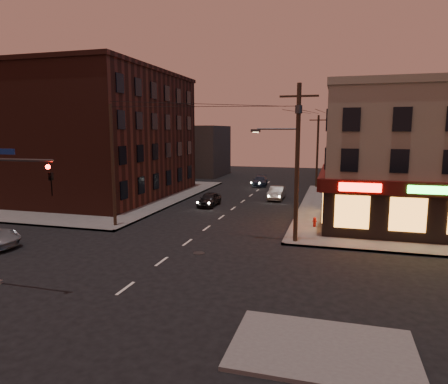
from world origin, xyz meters
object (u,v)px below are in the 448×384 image
(sedan_far, at_px, (260,181))
(fire_hydrant, at_px, (315,221))
(sedan_mid, at_px, (277,193))
(sedan_near, at_px, (209,199))

(sedan_far, distance_m, fire_hydrant, 23.55)
(sedan_mid, distance_m, fire_hydrant, 12.86)
(sedan_near, bearing_deg, sedan_far, 82.94)
(sedan_mid, bearing_deg, sedan_far, 110.68)
(sedan_near, height_order, sedan_mid, sedan_mid)
(sedan_near, relative_size, fire_hydrant, 5.32)
(sedan_far, xyz_separation_m, fire_hydrant, (8.29, -22.04, -0.10))
(sedan_far, relative_size, fire_hydrant, 6.07)
(fire_hydrant, bearing_deg, sedan_mid, 110.99)
(sedan_near, distance_m, fire_hydrant, 12.19)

